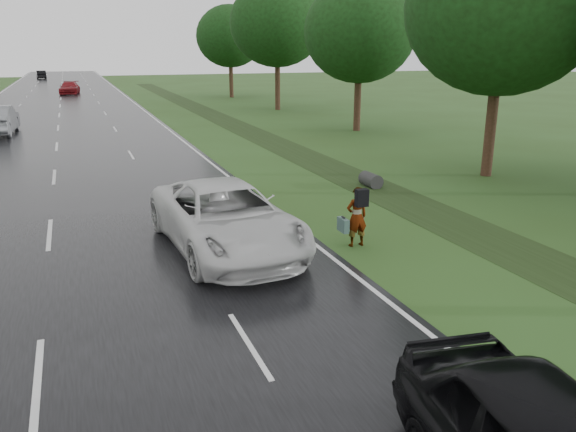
{
  "coord_description": "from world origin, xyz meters",
  "views": [
    {
      "loc": [
        0.95,
        -8.64,
        5.14
      ],
      "look_at": [
        5.52,
        3.33,
        1.3
      ],
      "focal_mm": 35.0,
      "sensor_mm": 36.0,
      "label": 1
    }
  ],
  "objects": [
    {
      "name": "tree_east_f",
      "position": [
        17.5,
        52.0,
        6.37
      ],
      "size": [
        7.2,
        7.2,
        9.62
      ],
      "color": "#332115",
      "rests_on": "ground"
    },
    {
      "name": "ground",
      "position": [
        0.0,
        0.0,
        0.0
      ],
      "size": [
        220.0,
        220.0,
        0.0
      ],
      "primitive_type": "plane",
      "color": "#2B4719",
      "rests_on": "ground"
    },
    {
      "name": "drainage_ditch",
      "position": [
        11.5,
        18.71,
        0.04
      ],
      "size": [
        2.2,
        120.0,
        0.56
      ],
      "color": "black",
      "rests_on": "ground"
    },
    {
      "name": "tree_east_d",
      "position": [
        17.8,
        38.0,
        7.15
      ],
      "size": [
        8.0,
        8.0,
        10.76
      ],
      "color": "#332115",
      "rests_on": "ground"
    },
    {
      "name": "far_car_red",
      "position": [
        1.0,
        62.61,
        0.74
      ],
      "size": [
        2.53,
        5.05,
        1.41
      ],
      "primitive_type": "imported",
      "rotation": [
        0.0,
        0.0,
        -0.12
      ],
      "color": "maroon",
      "rests_on": "road"
    },
    {
      "name": "pedestrian",
      "position": [
        7.76,
        4.1,
        0.85
      ],
      "size": [
        0.73,
        0.66,
        1.64
      ],
      "rotation": [
        0.0,
        0.0,
        3.14
      ],
      "color": "#A5998C",
      "rests_on": "ground"
    },
    {
      "name": "road",
      "position": [
        0.0,
        45.0,
        0.02
      ],
      "size": [
        14.0,
        180.0,
        0.04
      ],
      "primitive_type": "cube",
      "color": "black",
      "rests_on": "ground"
    },
    {
      "name": "tree_east_b",
      "position": [
        17.0,
        10.0,
        6.68
      ],
      "size": [
        7.6,
        7.6,
        10.11
      ],
      "color": "#332115",
      "rests_on": "ground"
    },
    {
      "name": "white_pickup",
      "position": [
        4.43,
        5.0,
        0.9
      ],
      "size": [
        3.29,
        6.4,
        1.73
      ],
      "primitive_type": "imported",
      "rotation": [
        0.0,
        0.0,
        0.07
      ],
      "color": "silver",
      "rests_on": "road"
    },
    {
      "name": "far_car_dark",
      "position": [
        -3.35,
        100.6,
        0.74
      ],
      "size": [
        1.84,
        4.39,
        1.41
      ],
      "primitive_type": "imported",
      "rotation": [
        0.0,
        0.0,
        3.23
      ],
      "color": "black",
      "rests_on": "road"
    },
    {
      "name": "tree_east_c",
      "position": [
        18.2,
        24.0,
        6.14
      ],
      "size": [
        7.0,
        7.0,
        9.29
      ],
      "color": "#332115",
      "rests_on": "ground"
    },
    {
      "name": "center_line",
      "position": [
        0.0,
        45.0,
        0.04
      ],
      "size": [
        0.12,
        180.0,
        0.01
      ],
      "primitive_type": "cube",
      "color": "silver",
      "rests_on": "road"
    },
    {
      "name": "edge_stripe_east",
      "position": [
        6.75,
        45.0,
        0.04
      ],
      "size": [
        0.12,
        180.0,
        0.01
      ],
      "primitive_type": "cube",
      "color": "silver",
      "rests_on": "road"
    }
  ]
}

